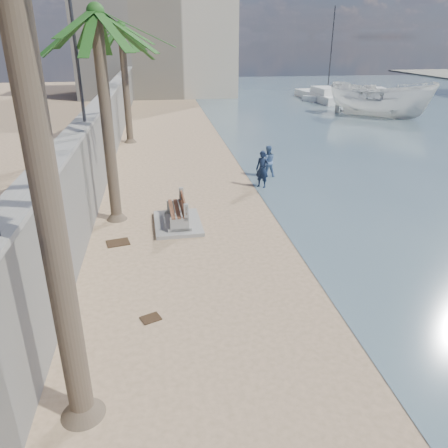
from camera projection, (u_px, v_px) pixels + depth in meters
ground_plane at (310, 437)px, 7.77m from camera, size 140.00×140.00×0.00m
seawall at (107, 130)px, 24.55m from camera, size 0.45×70.00×3.50m
wall_cap at (104, 97)px, 23.84m from camera, size 0.80×70.00×0.12m
end_building at (156, 33)px, 51.99m from camera, size 18.00×12.00×14.00m
bench_far at (177, 213)px, 16.38m from camera, size 1.81×2.58×1.06m
palm_mid at (96, 15)px, 14.23m from camera, size 5.00×5.00×8.23m
palm_back at (121, 28)px, 26.74m from camera, size 5.00×5.00×8.09m
streetlight at (74, 34)px, 15.36m from camera, size 0.28×0.28×5.12m
person_a at (262, 167)px, 20.32m from camera, size 0.87×0.84×2.01m
person_b at (268, 160)px, 21.93m from camera, size 0.88×0.69×1.78m
boat_cruiser at (380, 98)px, 38.39m from camera, size 4.97×4.96×4.08m
yacht_near at (372, 98)px, 48.17m from camera, size 4.45×10.13×1.50m
yacht_far at (321, 97)px, 49.12m from camera, size 3.36×9.59×1.50m
sailboat_west at (327, 96)px, 50.02m from camera, size 6.90×5.69×9.73m
debris_c at (118, 243)px, 15.10m from camera, size 0.87×0.76×0.03m
debris_d at (151, 318)px, 11.04m from camera, size 0.58×0.53×0.03m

